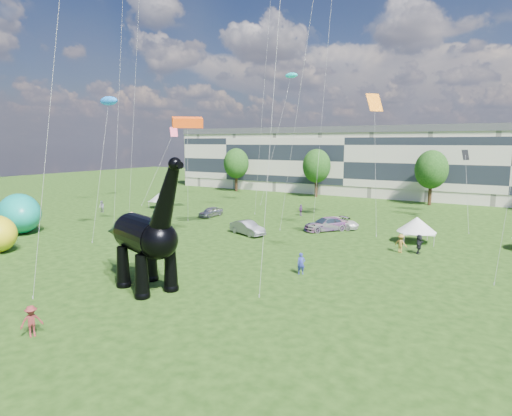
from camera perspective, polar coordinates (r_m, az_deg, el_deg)
The scene contains 14 objects.
ground at distance 30.36m, azimuth -12.24°, elevation -10.98°, with size 220.00×220.00×0.00m, color #16330C.
terrace_row at distance 87.18m, azimuth 12.89°, elevation 5.83°, with size 78.00×11.00×12.00m, color beige.
tree_far_left at distance 88.94m, azimuth -2.66°, elevation 6.29°, with size 5.20×5.20×9.44m.
tree_mid_left at distance 80.21m, azimuth 8.09°, elevation 5.94°, with size 5.20×5.20×9.44m.
tree_mid_right at distance 74.53m, azimuth 22.38°, elevation 5.15°, with size 5.20×5.20×9.44m.
dinosaur_sculpture at distance 30.92m, azimuth -14.97°, elevation -3.70°, with size 11.69×5.27×9.64m.
car_silver at distance 59.04m, azimuth -6.05°, elevation -0.50°, with size 1.61×4.01×1.36m, color #ABABB0.
car_grey at distance 47.35m, azimuth -1.15°, elevation -2.66°, with size 1.62×4.65×1.53m, color slate.
car_white at distance 51.62m, azimuth 10.86°, elevation -1.96°, with size 2.26×4.91×1.36m, color silver.
car_dark at distance 50.05m, azimuth 9.32°, elevation -2.14°, with size 2.18×5.36×1.56m, color #595960.
gazebo_near at distance 46.31m, azimuth 20.64°, elevation -2.09°, with size 5.00×5.00×2.68m.
gazebo_left at distance 68.08m, azimuth -12.54°, elevation 1.51°, with size 3.81×3.81×2.54m.
inflatable_teal at distance 55.01m, azimuth -29.00°, elevation -0.63°, with size 7.09×4.43×4.43m, color #0C9685.
visitors at distance 43.32m, azimuth -0.79°, elevation -3.59°, with size 54.78×44.61×1.87m.
Camera 1 is at (19.99, -20.46, 10.17)m, focal length 30.00 mm.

